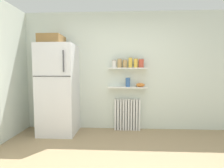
% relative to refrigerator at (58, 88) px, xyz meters
% --- Properties ---
extents(ground_plane, '(7.04, 7.04, 0.00)m').
position_rel_refrigerator_xyz_m(ground_plane, '(1.37, -1.17, -0.97)').
color(ground_plane, '#9E8460').
extents(back_wall, '(7.04, 0.10, 2.60)m').
position_rel_refrigerator_xyz_m(back_wall, '(1.37, 0.38, 0.33)').
color(back_wall, silver).
rests_on(back_wall, ground_plane).
extents(refrigerator, '(0.74, 0.69, 2.03)m').
position_rel_refrigerator_xyz_m(refrigerator, '(0.00, 0.00, 0.00)').
color(refrigerator, silver).
rests_on(refrigerator, ground_plane).
extents(radiator, '(0.57, 0.12, 0.69)m').
position_rel_refrigerator_xyz_m(radiator, '(1.45, 0.25, -0.62)').
color(radiator, white).
rests_on(radiator, ground_plane).
extents(wall_shelf_lower, '(0.84, 0.22, 0.02)m').
position_rel_refrigerator_xyz_m(wall_shelf_lower, '(1.45, 0.22, -0.01)').
color(wall_shelf_lower, white).
extents(wall_shelf_upper, '(0.84, 0.22, 0.02)m').
position_rel_refrigerator_xyz_m(wall_shelf_upper, '(1.45, 0.22, 0.40)').
color(wall_shelf_upper, white).
extents(storage_jar_0, '(0.10, 0.10, 0.17)m').
position_rel_refrigerator_xyz_m(storage_jar_0, '(1.16, 0.22, 0.50)').
color(storage_jar_0, silver).
rests_on(storage_jar_0, wall_shelf_upper).
extents(storage_jar_1, '(0.09, 0.09, 0.20)m').
position_rel_refrigerator_xyz_m(storage_jar_1, '(1.28, 0.22, 0.51)').
color(storage_jar_1, tan).
rests_on(storage_jar_1, wall_shelf_upper).
extents(storage_jar_2, '(0.09, 0.09, 0.18)m').
position_rel_refrigerator_xyz_m(storage_jar_2, '(1.39, 0.22, 0.50)').
color(storage_jar_2, tan).
rests_on(storage_jar_2, wall_shelf_upper).
extents(storage_jar_3, '(0.08, 0.08, 0.23)m').
position_rel_refrigerator_xyz_m(storage_jar_3, '(1.51, 0.22, 0.53)').
color(storage_jar_3, yellow).
rests_on(storage_jar_3, wall_shelf_upper).
extents(storage_jar_4, '(0.09, 0.09, 0.21)m').
position_rel_refrigerator_xyz_m(storage_jar_4, '(1.63, 0.22, 0.52)').
color(storage_jar_4, yellow).
rests_on(storage_jar_4, wall_shelf_upper).
extents(storage_jar_5, '(0.11, 0.11, 0.20)m').
position_rel_refrigerator_xyz_m(storage_jar_5, '(1.74, 0.22, 0.51)').
color(storage_jar_5, '#C64C38').
rests_on(storage_jar_5, wall_shelf_upper).
extents(vase, '(0.10, 0.10, 0.20)m').
position_rel_refrigerator_xyz_m(vase, '(1.46, 0.22, 0.10)').
color(vase, '#38609E').
rests_on(vase, wall_shelf_lower).
extents(shelf_bowl, '(0.19, 0.19, 0.09)m').
position_rel_refrigerator_xyz_m(shelf_bowl, '(1.73, 0.22, 0.04)').
color(shelf_bowl, orange).
rests_on(shelf_bowl, wall_shelf_lower).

